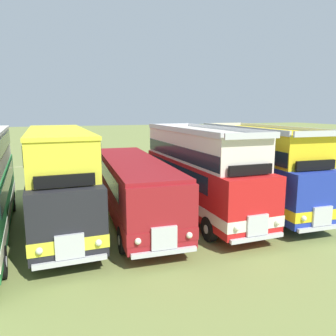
{
  "coord_description": "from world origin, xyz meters",
  "views": [
    {
      "loc": [
        -0.31,
        -14.96,
        5.35
      ],
      "look_at": [
        5.39,
        0.82,
        2.36
      ],
      "focal_mm": 34.97,
      "sensor_mm": 36.0,
      "label": 1
    }
  ],
  "objects_px": {
    "bus_fifth_in_row": "(133,184)",
    "bus_fourth_in_row": "(60,175)",
    "bus_seventh_in_row": "(257,166)",
    "bus_sixth_in_row": "(199,169)"
  },
  "relations": [
    {
      "from": "bus_fifth_in_row",
      "to": "bus_fourth_in_row",
      "type": "bearing_deg",
      "value": -179.84
    },
    {
      "from": "bus_sixth_in_row",
      "to": "bus_fifth_in_row",
      "type": "bearing_deg",
      "value": 173.49
    },
    {
      "from": "bus_fifth_in_row",
      "to": "bus_seventh_in_row",
      "type": "distance_m",
      "value": 6.8
    },
    {
      "from": "bus_sixth_in_row",
      "to": "bus_fourth_in_row",
      "type": "bearing_deg",
      "value": 176.82
    },
    {
      "from": "bus_fourth_in_row",
      "to": "bus_seventh_in_row",
      "type": "height_order",
      "value": "bus_seventh_in_row"
    },
    {
      "from": "bus_fourth_in_row",
      "to": "bus_sixth_in_row",
      "type": "height_order",
      "value": "bus_sixth_in_row"
    },
    {
      "from": "bus_fifth_in_row",
      "to": "bus_sixth_in_row",
      "type": "xyz_separation_m",
      "value": [
        3.37,
        -0.38,
        0.6
      ]
    },
    {
      "from": "bus_fifth_in_row",
      "to": "bus_sixth_in_row",
      "type": "relative_size",
      "value": 1.1
    },
    {
      "from": "bus_seventh_in_row",
      "to": "bus_sixth_in_row",
      "type": "bearing_deg",
      "value": 178.04
    },
    {
      "from": "bus_fourth_in_row",
      "to": "bus_seventh_in_row",
      "type": "relative_size",
      "value": 1.02
    }
  ]
}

